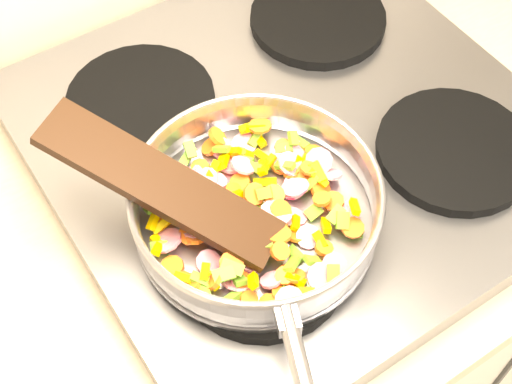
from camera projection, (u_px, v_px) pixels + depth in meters
cooktop at (293, 139)px, 0.91m from camera, size 0.60×0.60×0.04m
grate_fl at (262, 261)px, 0.77m from camera, size 0.19×0.19×0.02m
grate_fr at (454, 150)px, 0.86m from camera, size 0.19×0.19×0.02m
grate_bl at (141, 101)px, 0.91m from camera, size 0.19×0.19×0.02m
grate_br at (318, 19)px, 1.00m from camera, size 0.19×0.19×0.02m
saute_pan at (256, 205)px, 0.77m from camera, size 0.32×0.46×0.06m
vegetable_heap at (251, 209)px, 0.78m from camera, size 0.24×0.25×0.05m
wooden_spatula at (161, 184)px, 0.74m from camera, size 0.19×0.25×0.09m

